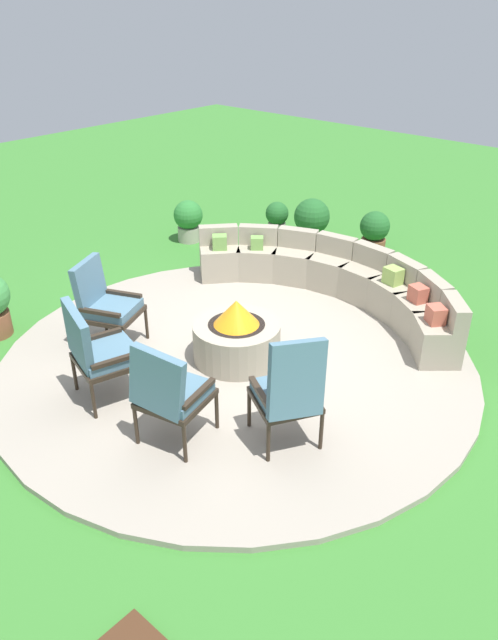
{
  "coord_description": "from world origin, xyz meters",
  "views": [
    {
      "loc": [
        3.8,
        -4.1,
        3.59
      ],
      "look_at": [
        0.0,
        0.2,
        0.45
      ],
      "focal_mm": 33.97,
      "sensor_mm": 36.0,
      "label": 1
    }
  ],
  "objects_px": {
    "lounge_chair_front_left": "(104,302)",
    "lounge_chair_back_left": "(169,391)",
    "lounge_chair_back_right": "(290,390)",
    "potted_plant_3": "(277,219)",
    "fire_pit": "(237,337)",
    "curved_stone_bench": "(335,281)",
    "potted_plant_0": "(312,221)",
    "potted_plant_1": "(374,232)",
    "lounge_chair_front_right": "(98,350)",
    "potted_plant_2": "(188,219)"
  },
  "relations": [
    {
      "from": "lounge_chair_front_right",
      "to": "lounge_chair_back_left",
      "type": "height_order",
      "value": "lounge_chair_front_right"
    },
    {
      "from": "fire_pit",
      "to": "lounge_chair_back_left",
      "type": "height_order",
      "value": "lounge_chair_back_left"
    },
    {
      "from": "lounge_chair_back_left",
      "to": "potted_plant_3",
      "type": "xyz_separation_m",
      "value": [
        -2.55,
        4.58,
        -0.25
      ]
    },
    {
      "from": "lounge_chair_front_left",
      "to": "potted_plant_3",
      "type": "xyz_separation_m",
      "value": [
        -0.77,
        3.93,
        -0.25
      ]
    },
    {
      "from": "lounge_chair_back_right",
      "to": "potted_plant_3",
      "type": "bearing_deg",
      "value": 69.99
    },
    {
      "from": "lounge_chair_front_right",
      "to": "potted_plant_2",
      "type": "height_order",
      "value": "lounge_chair_front_right"
    },
    {
      "from": "lounge_chair_back_right",
      "to": "lounge_chair_back_left",
      "type": "bearing_deg",
      "value": 159.3
    },
    {
      "from": "lounge_chair_back_right",
      "to": "potted_plant_3",
      "type": "height_order",
      "value": "lounge_chair_back_right"
    },
    {
      "from": "lounge_chair_front_right",
      "to": "potted_plant_3",
      "type": "relative_size",
      "value": 1.72
    },
    {
      "from": "lounge_chair_back_right",
      "to": "lounge_chair_front_left",
      "type": "bearing_deg",
      "value": 119.69
    },
    {
      "from": "potted_plant_3",
      "to": "lounge_chair_back_left",
      "type": "bearing_deg",
      "value": -60.9
    },
    {
      "from": "fire_pit",
      "to": "lounge_chair_back_left",
      "type": "distance_m",
      "value": 1.5
    },
    {
      "from": "potted_plant_1",
      "to": "fire_pit",
      "type": "bearing_deg",
      "value": -81.88
    },
    {
      "from": "curved_stone_bench",
      "to": "lounge_chair_front_left",
      "type": "xyz_separation_m",
      "value": [
        -1.28,
        -2.59,
        0.25
      ]
    },
    {
      "from": "fire_pit",
      "to": "potted_plant_2",
      "type": "xyz_separation_m",
      "value": [
        -3.06,
        2.19,
        0.04
      ]
    },
    {
      "from": "lounge_chair_front_left",
      "to": "potted_plant_2",
      "type": "xyz_separation_m",
      "value": [
        -1.78,
        2.93,
        -0.23
      ]
    },
    {
      "from": "curved_stone_bench",
      "to": "lounge_chair_back_right",
      "type": "xyz_separation_m",
      "value": [
        1.29,
        -2.59,
        0.28
      ]
    },
    {
      "from": "potted_plant_1",
      "to": "potted_plant_3",
      "type": "distance_m",
      "value": 1.6
    },
    {
      "from": "curved_stone_bench",
      "to": "potted_plant_1",
      "type": "bearing_deg",
      "value": 106.01
    },
    {
      "from": "potted_plant_2",
      "to": "potted_plant_3",
      "type": "distance_m",
      "value": 1.42
    },
    {
      "from": "potted_plant_0",
      "to": "potted_plant_2",
      "type": "xyz_separation_m",
      "value": [
        -1.62,
        -1.1,
        -0.06
      ]
    },
    {
      "from": "lounge_chair_front_left",
      "to": "lounge_chair_back_left",
      "type": "distance_m",
      "value": 1.9
    },
    {
      "from": "potted_plant_2",
      "to": "potted_plant_0",
      "type": "bearing_deg",
      "value": 34.18
    },
    {
      "from": "lounge_chair_back_right",
      "to": "potted_plant_2",
      "type": "height_order",
      "value": "lounge_chair_back_right"
    },
    {
      "from": "lounge_chair_front_left",
      "to": "potted_plant_0",
      "type": "height_order",
      "value": "lounge_chair_front_left"
    },
    {
      "from": "lounge_chair_back_right",
      "to": "potted_plant_1",
      "type": "distance_m",
      "value": 4.76
    },
    {
      "from": "lounge_chair_back_left",
      "to": "potted_plant_0",
      "type": "relative_size",
      "value": 1.33
    },
    {
      "from": "lounge_chair_front_right",
      "to": "lounge_chair_front_left",
      "type": "bearing_deg",
      "value": 156.05
    },
    {
      "from": "lounge_chair_back_left",
      "to": "lounge_chair_back_right",
      "type": "distance_m",
      "value": 1.02
    },
    {
      "from": "lounge_chair_back_left",
      "to": "potted_plant_1",
      "type": "relative_size",
      "value": 1.5
    },
    {
      "from": "lounge_chair_front_right",
      "to": "lounge_chair_back_left",
      "type": "bearing_deg",
      "value": 16.47
    },
    {
      "from": "curved_stone_bench",
      "to": "potted_plant_3",
      "type": "relative_size",
      "value": 6.33
    },
    {
      "from": "potted_plant_0",
      "to": "lounge_chair_front_right",
      "type": "bearing_deg",
      "value": -78.69
    },
    {
      "from": "fire_pit",
      "to": "curved_stone_bench",
      "type": "distance_m",
      "value": 1.85
    },
    {
      "from": "potted_plant_0",
      "to": "potted_plant_1",
      "type": "xyz_separation_m",
      "value": [
        0.91,
        0.36,
        -0.06
      ]
    },
    {
      "from": "fire_pit",
      "to": "lounge_chair_back_right",
      "type": "relative_size",
      "value": 0.84
    },
    {
      "from": "potted_plant_1",
      "to": "potted_plant_2",
      "type": "bearing_deg",
      "value": -149.98
    },
    {
      "from": "curved_stone_bench",
      "to": "lounge_chair_front_left",
      "type": "height_order",
      "value": "lounge_chair_front_left"
    },
    {
      "from": "lounge_chair_front_right",
      "to": "potted_plant_2",
      "type": "distance_m",
      "value": 4.41
    },
    {
      "from": "lounge_chair_back_left",
      "to": "potted_plant_2",
      "type": "bearing_deg",
      "value": 121.63
    },
    {
      "from": "lounge_chair_front_left",
      "to": "potted_plant_0",
      "type": "relative_size",
      "value": 1.3
    },
    {
      "from": "fire_pit",
      "to": "lounge_chair_back_left",
      "type": "xyz_separation_m",
      "value": [
        0.5,
        -1.39,
        0.27
      ]
    },
    {
      "from": "fire_pit",
      "to": "potted_plant_3",
      "type": "xyz_separation_m",
      "value": [
        -2.05,
        3.19,
        0.01
      ]
    },
    {
      "from": "potted_plant_0",
      "to": "potted_plant_2",
      "type": "height_order",
      "value": "potted_plant_0"
    },
    {
      "from": "curved_stone_bench",
      "to": "potted_plant_3",
      "type": "bearing_deg",
      "value": 146.67
    },
    {
      "from": "fire_pit",
      "to": "curved_stone_bench",
      "type": "relative_size",
      "value": 0.24
    },
    {
      "from": "lounge_chair_front_left",
      "to": "potted_plant_2",
      "type": "relative_size",
      "value": 1.51
    },
    {
      "from": "lounge_chair_front_left",
      "to": "lounge_chair_back_left",
      "type": "height_order",
      "value": "lounge_chair_back_left"
    },
    {
      "from": "lounge_chair_front_left",
      "to": "potted_plant_3",
      "type": "bearing_deg",
      "value": 167.62
    },
    {
      "from": "lounge_chair_back_left",
      "to": "potted_plant_1",
      "type": "bearing_deg",
      "value": 88.26
    }
  ]
}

